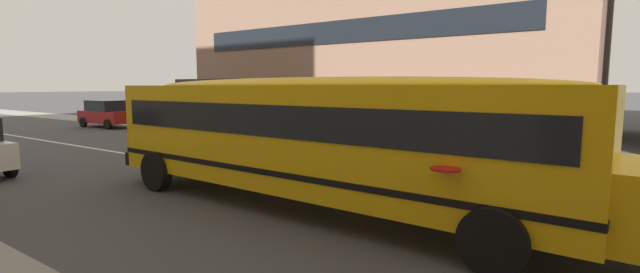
{
  "coord_description": "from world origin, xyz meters",
  "views": [
    {
      "loc": [
        5.95,
        -8.77,
        2.5
      ],
      "look_at": [
        0.36,
        -0.85,
        1.36
      ],
      "focal_mm": 24.2,
      "sensor_mm": 36.0,
      "label": 1
    }
  ],
  "objects": [
    {
      "name": "lane_centreline",
      "position": [
        0.0,
        0.0,
        0.0
      ],
      "size": [
        110.0,
        0.16,
        0.01
      ],
      "primitive_type": "cube",
      "color": "silver",
      "rests_on": "ground_plane"
    },
    {
      "name": "sidewalk_far",
      "position": [
        0.0,
        7.77,
        0.01
      ],
      "size": [
        120.0,
        3.0,
        0.01
      ],
      "primitive_type": "cube",
      "color": "gray",
      "rests_on": "ground_plane"
    },
    {
      "name": "school_bus",
      "position": [
        1.04,
        -1.71,
        1.59
      ],
      "size": [
        12.04,
        3.07,
        2.68
      ],
      "rotation": [
        0.0,
        0.0,
        -0.03
      ],
      "color": "yellow",
      "rests_on": "ground_plane"
    },
    {
      "name": "parked_car_red_past_driveway",
      "position": [
        -19.7,
        5.19,
        0.84
      ],
      "size": [
        3.97,
        2.02,
        1.64
      ],
      "rotation": [
        0.0,
        0.0,
        0.04
      ],
      "color": "maroon",
      "rests_on": "ground_plane"
    },
    {
      "name": "box_truck",
      "position": [
        -8.82,
        5.31,
        1.54
      ],
      "size": [
        6.06,
        2.5,
        2.82
      ],
      "rotation": [
        0.0,
        0.0,
        -0.01
      ],
      "color": "silver",
      "rests_on": "ground_plane"
    },
    {
      "name": "ground_plane",
      "position": [
        0.0,
        0.0,
        0.0
      ],
      "size": [
        400.0,
        400.0,
        0.0
      ],
      "primitive_type": "plane",
      "color": "#424244"
    }
  ]
}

